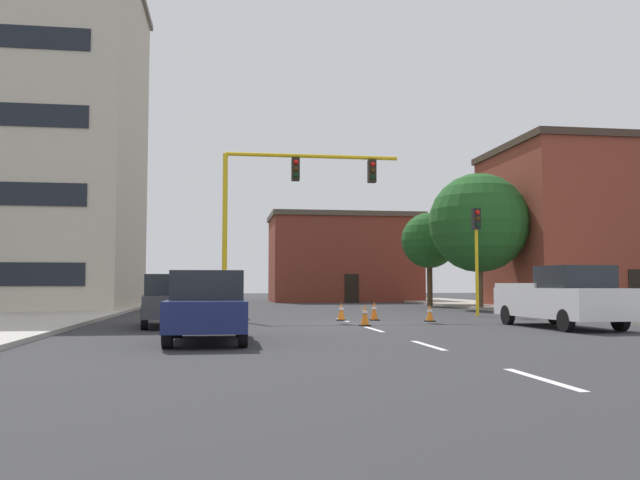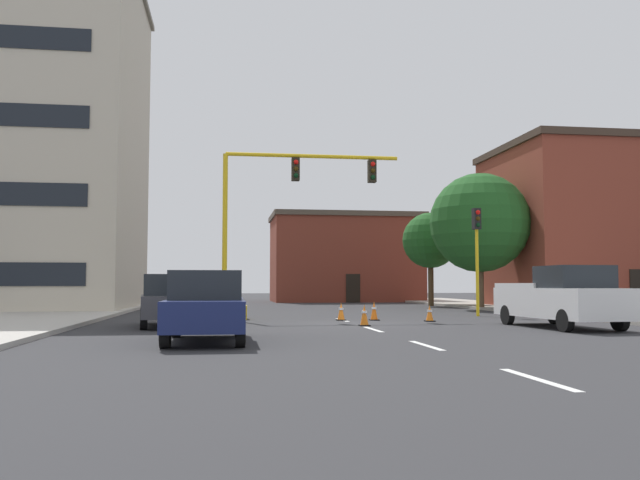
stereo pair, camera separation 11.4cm
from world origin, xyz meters
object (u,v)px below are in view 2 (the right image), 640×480
Objects in this scene: traffic_cone_roadside_d at (364,315)px; traffic_cone_roadside_c at (374,311)px; sedan_navy_near_left at (206,306)px; traffic_cone_roadside_b at (341,312)px; traffic_light_pole_right at (477,237)px; tree_right_mid at (480,223)px; pickup_truck_white at (560,298)px; sedan_dark_gray_mid_left at (170,300)px; tree_right_far at (430,241)px; traffic_signal_gantry at (249,265)px; traffic_cone_roadside_a at (430,313)px.

traffic_cone_roadside_c is at bearing 71.74° from traffic_cone_roadside_d.
traffic_cone_roadside_b is at bearing 60.97° from sedan_navy_near_left.
traffic_light_pole_right reaches higher than sedan_navy_near_left.
traffic_light_pole_right is 6.73m from traffic_cone_roadside_c.
traffic_cone_roadside_b is 3.42m from traffic_cone_roadside_d.
tree_right_mid is at bearing 67.23° from traffic_light_pole_right.
pickup_truck_white reaches higher than sedan_dark_gray_mid_left.
traffic_light_pole_right is 0.79× the size of tree_right_far.
pickup_truck_white is at bearing 17.72° from sedan_navy_near_left.
traffic_cone_roadside_c is (4.82, -1.65, -1.82)m from traffic_signal_gantry.
pickup_truck_white is at bearing -92.43° from traffic_light_pole_right.
traffic_cone_roadside_b is at bearing -134.67° from tree_right_mid.
traffic_signal_gantry is 15.69m from tree_right_mid.
tree_right_far is 18.71m from traffic_cone_roadside_b.
tree_right_far is 21.81m from pickup_truck_white.
traffic_light_pole_right is 14.23m from sedan_dark_gray_mid_left.
traffic_signal_gantry is at bearing 161.16° from traffic_cone_roadside_c.
traffic_signal_gantry reaches higher than traffic_cone_roadside_a.
tree_right_mid reaches higher than traffic_light_pole_right.
traffic_cone_roadside_b is (-9.61, -9.72, -4.50)m from tree_right_mid.
traffic_light_pole_right is at bearing 22.27° from sedan_dark_gray_mid_left.
tree_right_mid is at bearing 49.71° from traffic_cone_roadside_c.
tree_right_far is at bearing 97.57° from tree_right_mid.
pickup_truck_white is at bearing -102.49° from tree_right_mid.
pickup_truck_white is at bearing -96.64° from tree_right_far.
tree_right_mid reaches higher than sedan_dark_gray_mid_left.
traffic_signal_gantry is 1.73× the size of sedan_dark_gray_mid_left.
traffic_cone_roadside_c is (1.30, -0.08, 0.02)m from traffic_cone_roadside_b.
pickup_truck_white reaches higher than traffic_cone_roadside_a.
traffic_signal_gantry is 10.88× the size of traffic_cone_roadside_c.
traffic_cone_roadside_b is (6.34, 2.73, -0.54)m from sedan_dark_gray_mid_left.
sedan_navy_near_left is 0.96× the size of sedan_dark_gray_mid_left.
pickup_truck_white reaches higher than traffic_cone_roadside_c.
traffic_signal_gantry reaches higher than sedan_navy_near_left.
traffic_cone_roadside_a is 0.85× the size of traffic_cone_roadside_d.
sedan_dark_gray_mid_left is 6.63× the size of traffic_cone_roadside_b.
traffic_cone_roadside_d is (-6.41, -5.98, -3.17)m from traffic_light_pole_right.
traffic_light_pole_right is at bearing 5.68° from traffic_signal_gantry.
traffic_light_pole_right is 6.79× the size of traffic_cone_roadside_b.
sedan_navy_near_left reaches higher than traffic_cone_roadside_a.
traffic_cone_roadside_a is 0.83× the size of traffic_cone_roadside_c.
traffic_cone_roadside_c is at bearing -153.44° from traffic_light_pole_right.
tree_right_mid is 16.76m from traffic_cone_roadside_d.
traffic_signal_gantry is 5.41m from traffic_cone_roadside_c.
traffic_cone_roadside_b is (-6.27, 5.35, -0.63)m from pickup_truck_white.
tree_right_far is at bearing 49.72° from traffic_signal_gantry.
traffic_cone_roadside_a is at bearing -21.87° from traffic_signal_gantry.
pickup_truck_white is 11.79m from sedan_navy_near_left.
traffic_light_pole_right reaches higher than pickup_truck_white.
traffic_light_pole_right is at bearing 44.85° from sedan_navy_near_left.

